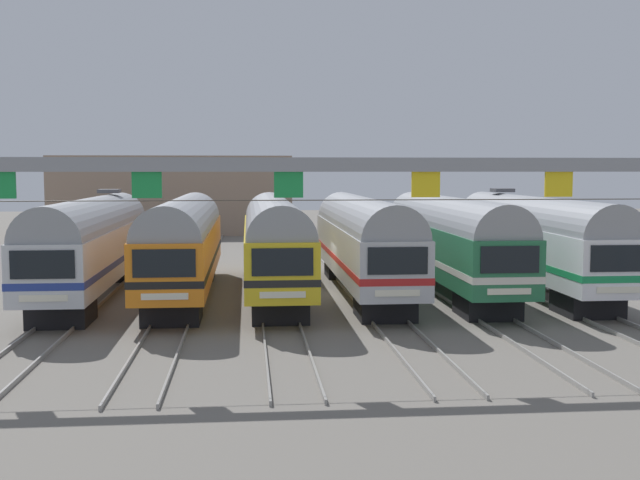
{
  "coord_description": "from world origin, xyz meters",
  "views": [
    {
      "loc": [
        -3.42,
        -37.77,
        6.1
      ],
      "look_at": [
        -0.2,
        -2.85,
        2.94
      ],
      "focal_mm": 44.07,
      "sensor_mm": 36.0,
      "label": 1
    }
  ],
  "objects_px": {
    "commuter_train_orange": "(184,241)",
    "commuter_train_yellow": "(274,240)",
    "commuter_train_stainless": "(363,240)",
    "commuter_train_white": "(534,238)",
    "catenary_gantry": "(358,193)",
    "commuter_train_green": "(449,239)",
    "commuter_train_silver": "(92,242)"
  },
  "relations": [
    {
      "from": "commuter_train_orange",
      "to": "commuter_train_yellow",
      "type": "xyz_separation_m",
      "value": [
        4.31,
        0.0,
        0.0
      ]
    },
    {
      "from": "commuter_train_orange",
      "to": "commuter_train_stainless",
      "type": "xyz_separation_m",
      "value": [
        8.63,
        0.0,
        0.0
      ]
    },
    {
      "from": "commuter_train_white",
      "to": "catenary_gantry",
      "type": "height_order",
      "value": "catenary_gantry"
    },
    {
      "from": "commuter_train_stainless",
      "to": "catenary_gantry",
      "type": "height_order",
      "value": "catenary_gantry"
    },
    {
      "from": "commuter_train_orange",
      "to": "commuter_train_stainless",
      "type": "distance_m",
      "value": 8.63
    },
    {
      "from": "commuter_train_orange",
      "to": "commuter_train_green",
      "type": "height_order",
      "value": "same"
    },
    {
      "from": "commuter_train_yellow",
      "to": "catenary_gantry",
      "type": "distance_m",
      "value": 13.93
    },
    {
      "from": "commuter_train_yellow",
      "to": "catenary_gantry",
      "type": "bearing_deg",
      "value": -80.92
    },
    {
      "from": "commuter_train_silver",
      "to": "commuter_train_white",
      "type": "height_order",
      "value": "same"
    },
    {
      "from": "commuter_train_silver",
      "to": "commuter_train_white",
      "type": "relative_size",
      "value": 1.0
    },
    {
      "from": "commuter_train_stainless",
      "to": "commuter_train_green",
      "type": "xyz_separation_m",
      "value": [
        4.31,
        0.0,
        0.0
      ]
    },
    {
      "from": "commuter_train_green",
      "to": "catenary_gantry",
      "type": "xyz_separation_m",
      "value": [
        -6.47,
        -13.49,
        2.69
      ]
    },
    {
      "from": "commuter_train_silver",
      "to": "commuter_train_white",
      "type": "xyz_separation_m",
      "value": [
        21.57,
        0.0,
        0.0
      ]
    },
    {
      "from": "commuter_train_stainless",
      "to": "catenary_gantry",
      "type": "distance_m",
      "value": 13.93
    },
    {
      "from": "catenary_gantry",
      "to": "commuter_train_silver",
      "type": "bearing_deg",
      "value": 128.62
    },
    {
      "from": "commuter_train_green",
      "to": "catenary_gantry",
      "type": "height_order",
      "value": "catenary_gantry"
    },
    {
      "from": "commuter_train_stainless",
      "to": "commuter_train_white",
      "type": "distance_m",
      "value": 8.63
    },
    {
      "from": "commuter_train_silver",
      "to": "commuter_train_stainless",
      "type": "bearing_deg",
      "value": -0.02
    },
    {
      "from": "commuter_train_orange",
      "to": "commuter_train_white",
      "type": "bearing_deg",
      "value": 0.01
    },
    {
      "from": "commuter_train_orange",
      "to": "catenary_gantry",
      "type": "height_order",
      "value": "catenary_gantry"
    },
    {
      "from": "commuter_train_green",
      "to": "commuter_train_yellow",
      "type": "bearing_deg",
      "value": 180.0
    },
    {
      "from": "commuter_train_silver",
      "to": "commuter_train_yellow",
      "type": "distance_m",
      "value": 8.63
    },
    {
      "from": "commuter_train_orange",
      "to": "commuter_train_yellow",
      "type": "height_order",
      "value": "same"
    },
    {
      "from": "catenary_gantry",
      "to": "commuter_train_yellow",
      "type": "bearing_deg",
      "value": 99.08
    },
    {
      "from": "commuter_train_green",
      "to": "catenary_gantry",
      "type": "distance_m",
      "value": 15.21
    },
    {
      "from": "commuter_train_yellow",
      "to": "commuter_train_white",
      "type": "relative_size",
      "value": 1.0
    },
    {
      "from": "commuter_train_yellow",
      "to": "commuter_train_green",
      "type": "distance_m",
      "value": 8.63
    },
    {
      "from": "commuter_train_yellow",
      "to": "commuter_train_orange",
      "type": "bearing_deg",
      "value": 180.0
    },
    {
      "from": "commuter_train_white",
      "to": "commuter_train_silver",
      "type": "bearing_deg",
      "value": 180.0
    },
    {
      "from": "commuter_train_white",
      "to": "catenary_gantry",
      "type": "bearing_deg",
      "value": -128.62
    },
    {
      "from": "commuter_train_yellow",
      "to": "commuter_train_green",
      "type": "bearing_deg",
      "value": 0.0
    },
    {
      "from": "catenary_gantry",
      "to": "commuter_train_stainless",
      "type": "bearing_deg",
      "value": 80.92
    }
  ]
}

